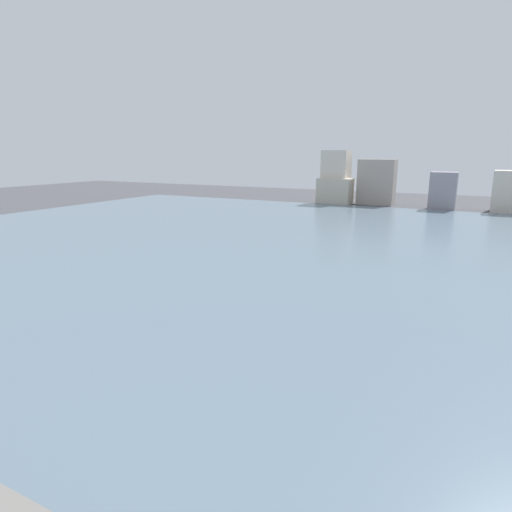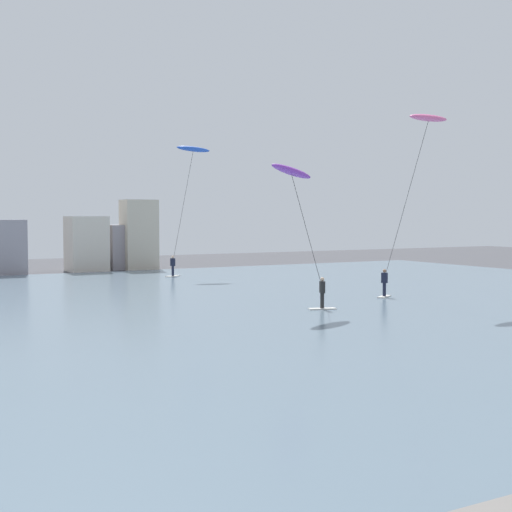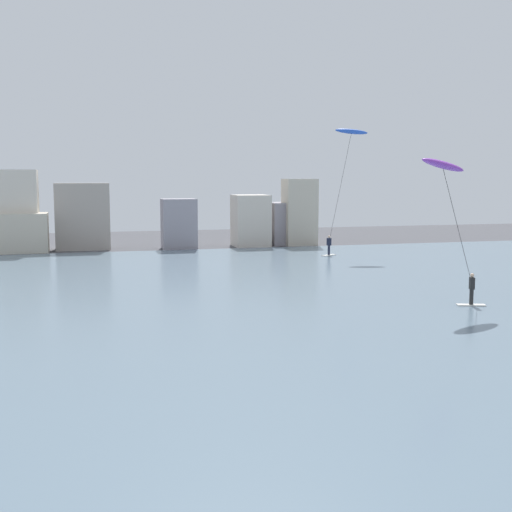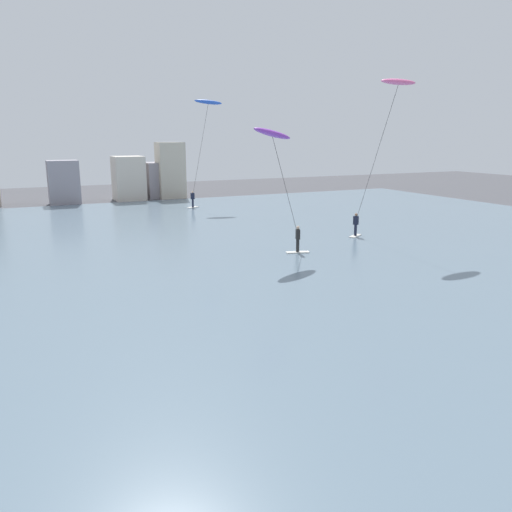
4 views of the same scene
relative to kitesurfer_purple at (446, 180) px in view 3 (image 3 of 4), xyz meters
name	(u,v)px [view 3 (image 3 of 4)]	position (x,y,z in m)	size (l,w,h in m)	color
water_bay	(231,305)	(-10.45, 2.71, -6.37)	(84.00, 52.00, 0.10)	slate
far_shore_buildings	(150,219)	(-11.61, 31.31, -3.70)	(29.08, 5.17, 7.17)	beige
kitesurfer_purple	(446,180)	(0.00, 0.00, 0.00)	(3.58, 2.15, 7.52)	silver
kitesurfer_blue	(348,147)	(3.78, 21.77, 2.60)	(4.21, 1.96, 10.53)	silver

